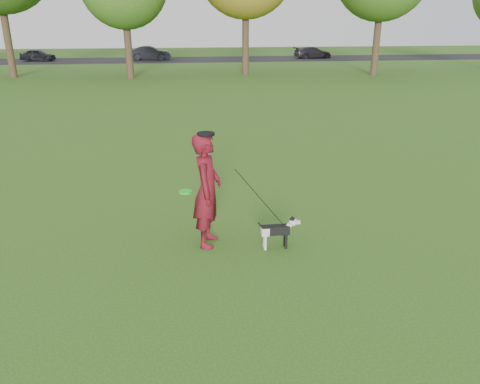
{
  "coord_description": "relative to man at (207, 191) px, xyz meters",
  "views": [
    {
      "loc": [
        -0.87,
        -7.59,
        3.83
      ],
      "look_at": [
        0.14,
        0.06,
        0.95
      ],
      "focal_mm": 35.0,
      "sensor_mm": 36.0,
      "label": 1
    }
  ],
  "objects": [
    {
      "name": "ground",
      "position": [
        0.44,
        -0.03,
        -1.02
      ],
      "size": [
        120.0,
        120.0,
        0.0
      ],
      "primitive_type": "plane",
      "color": "#285116",
      "rests_on": "ground"
    },
    {
      "name": "man",
      "position": [
        0.0,
        0.0,
        0.0
      ],
      "size": [
        0.65,
        0.84,
        2.04
      ],
      "primitive_type": "imported",
      "rotation": [
        0.0,
        0.0,
        1.33
      ],
      "color": "#550C14",
      "rests_on": "ground"
    },
    {
      "name": "car_left",
      "position": [
        -13.3,
        39.97,
        -0.46
      ],
      "size": [
        3.28,
        1.64,
        1.07
      ],
      "primitive_type": "imported",
      "rotation": [
        0.0,
        0.0,
        1.45
      ],
      "color": "black",
      "rests_on": "road"
    },
    {
      "name": "car_right",
      "position": [
        13.22,
        39.97,
        -0.45
      ],
      "size": [
        3.95,
        1.98,
        1.1
      ],
      "primitive_type": "imported",
      "rotation": [
        0.0,
        0.0,
        1.69
      ],
      "color": "#252229",
      "rests_on": "road"
    },
    {
      "name": "road",
      "position": [
        0.44,
        39.97,
        -1.01
      ],
      "size": [
        120.0,
        7.0,
        0.02
      ],
      "primitive_type": "cube",
      "color": "black",
      "rests_on": "ground"
    },
    {
      "name": "man_held_items",
      "position": [
        0.88,
        -0.19,
        -0.1
      ],
      "size": [
        1.82,
        0.48,
        1.65
      ],
      "color": "#1BDA1C",
      "rests_on": "ground"
    },
    {
      "name": "car_mid",
      "position": [
        -2.9,
        39.97,
        -0.36
      ],
      "size": [
        3.98,
        1.64,
        1.28
      ],
      "primitive_type": "imported",
      "rotation": [
        0.0,
        0.0,
        1.5
      ],
      "color": "black",
      "rests_on": "road"
    },
    {
      "name": "dog",
      "position": [
        1.22,
        -0.33,
        -0.66
      ],
      "size": [
        0.78,
        0.16,
        0.59
      ],
      "color": "black",
      "rests_on": "ground"
    }
  ]
}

